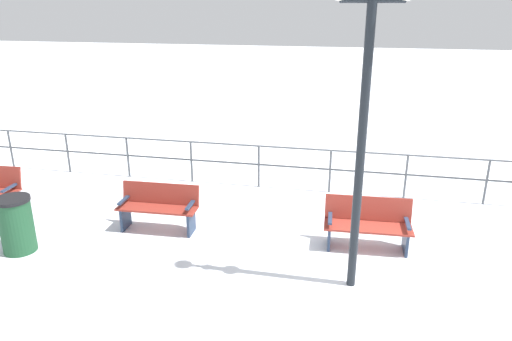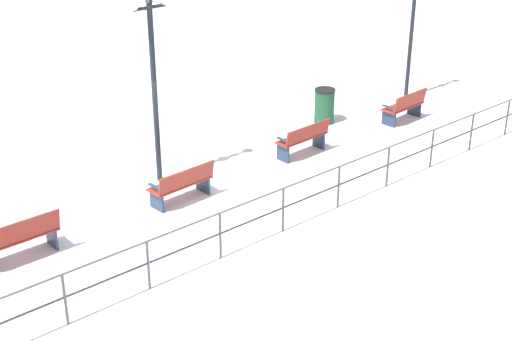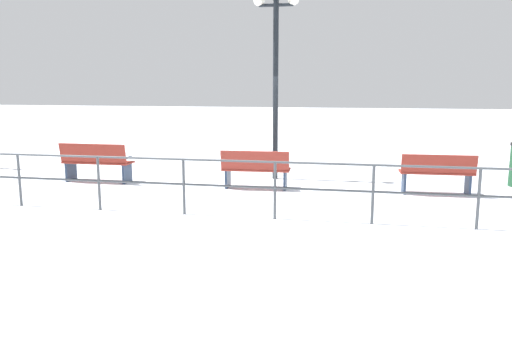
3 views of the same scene
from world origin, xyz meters
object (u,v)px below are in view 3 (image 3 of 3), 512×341
(lamppost_middle, at_px, (276,54))
(bench_fourth, at_px, (96,162))
(bench_third, at_px, (256,169))
(bench_second, at_px, (437,173))

(lamppost_middle, bearing_deg, bench_fourth, 107.23)
(bench_third, distance_m, bench_fourth, 3.88)
(bench_third, xyz_separation_m, lamppost_middle, (1.29, -0.23, 2.58))
(bench_second, height_order, lamppost_middle, lamppost_middle)
(bench_second, xyz_separation_m, bench_third, (-0.12, 3.87, -0.02))
(bench_fourth, bearing_deg, bench_third, -90.43)
(lamppost_middle, bearing_deg, bench_second, -107.75)
(bench_second, relative_size, bench_fourth, 0.92)
(bench_third, height_order, bench_fourth, bench_fourth)
(bench_second, xyz_separation_m, lamppost_middle, (1.16, 3.64, 2.56))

